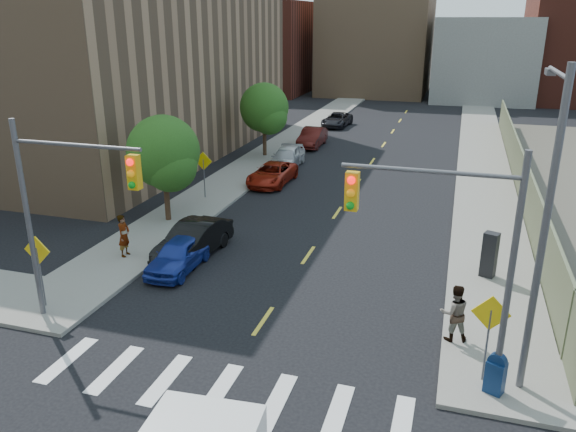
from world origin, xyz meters
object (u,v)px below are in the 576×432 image
Objects in this scene: mailbox at (496,373)px; pedestrian_east at (454,313)px; parked_car_black at (193,240)px; parked_car_maroon at (312,137)px; parked_car_grey at (337,120)px; parked_car_blue at (179,254)px; payphone at (489,255)px; parked_car_white at (288,156)px; pedestrian_west at (124,235)px; parked_car_silver at (286,159)px; parked_car_red at (272,174)px.

pedestrian_east is at bearing 138.76° from mailbox.
parked_car_maroon is (-0.70, 23.15, 0.00)m from parked_car_black.
parked_car_black reaches higher than parked_car_grey.
payphone is at bearing 12.22° from parked_car_blue.
pedestrian_west reaches higher than parked_car_white.
parked_car_silver is (-0.74, 17.30, -0.01)m from parked_car_blue.
parked_car_black reaches higher than parked_car_silver.
parked_car_grey is (-0.36, 20.66, -0.00)m from parked_car_red.
parked_car_white is 0.94× the size of parked_car_grey.
parked_car_maroon is 2.40× the size of pedestrian_east.
parked_car_blue is at bearing -88.92° from parked_car_maroon.
parked_car_blue is at bearing -92.06° from parked_car_silver.
parked_car_black is at bearing -88.92° from parked_car_maroon.
parked_car_maroon is (0.00, 6.79, 0.00)m from parked_car_white.
parked_car_grey is 3.84× the size of mailbox.
parked_car_blue is at bearing -86.56° from parked_car_red.
mailbox is 2.76m from pedestrian_east.
pedestrian_west is at bearing -89.66° from parked_car_grey.
parked_car_blue is 2.10× the size of pedestrian_west.
parked_car_silver is 1.02× the size of parked_car_white.
parked_car_red is 20.66m from parked_car_grey.
mailbox is 0.66× the size of payphone.
parked_car_maroon reaches higher than parked_car_silver.
parked_car_silver reaches higher than parked_car_grey.
parked_car_black is at bearing -68.85° from pedestrian_west.
parked_car_silver is at bearing -90.65° from parked_car_maroon.
pedestrian_west is at bearing -98.44° from parked_car_white.
pedestrian_east reaches higher than payphone.
parked_car_silver is 2.37× the size of pedestrian_east.
parked_car_red is 13.20m from pedestrian_west.
pedestrian_east is at bearing -63.74° from parked_car_silver.
mailbox is 7.77m from payphone.
payphone is (13.01, -31.16, 0.42)m from parked_car_grey.
parked_car_red is 4.53m from parked_car_white.
parked_car_white is at bearing 142.81° from mailbox.
parked_car_maroon is at bearing 85.50° from parked_car_silver.
parked_car_blue is at bearing -84.97° from parked_car_grey.
parked_car_blue is 0.87× the size of parked_car_silver.
payphone is (12.27, 2.77, 0.40)m from parked_car_blue.
parked_car_blue is at bearing -146.77° from payphone.
parked_car_red and parked_car_grey have the same top height.
parked_car_blue is at bearing -28.58° from pedestrian_east.
parked_car_silver is at bearing 152.34° from payphone.
parked_car_black is at bearing -89.40° from parked_car_white.
parked_car_red is 4.05m from parked_car_silver.
mailbox is (12.98, -38.92, 0.09)m from parked_car_grey.
parked_car_white is at bearing -86.22° from parked_car_grey.
mailbox is at bearing -64.28° from parked_car_silver.
parked_car_maroon is (-0.74, 24.58, 0.08)m from parked_car_blue.
pedestrian_west reaches higher than parked_car_red.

